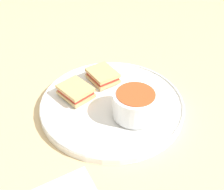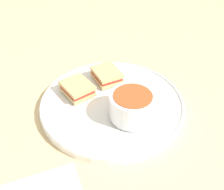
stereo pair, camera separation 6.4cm
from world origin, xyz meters
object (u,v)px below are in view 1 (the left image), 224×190
object	(u,v)px
soup_bowl	(135,104)
sandwich_half_far	(76,91)
spoon	(135,86)
sandwich_half_near	(102,76)

from	to	relation	value
soup_bowl	sandwich_half_far	size ratio (longest dim) A/B	1.03
spoon	sandwich_half_near	bearing A→B (deg)	41.55
spoon	sandwich_half_near	world-z (taller)	sandwich_half_near
spoon	sandwich_half_near	size ratio (longest dim) A/B	1.27
spoon	sandwich_half_far	size ratio (longest dim) A/B	1.20
soup_bowl	spoon	size ratio (longest dim) A/B	0.86
soup_bowl	spoon	xyz separation A→B (m)	(0.04, 0.10, -0.03)
spoon	soup_bowl	bearing A→B (deg)	145.27
soup_bowl	sandwich_half_near	xyz separation A→B (m)	(-0.04, 0.15, -0.02)
soup_bowl	sandwich_half_near	distance (m)	0.16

